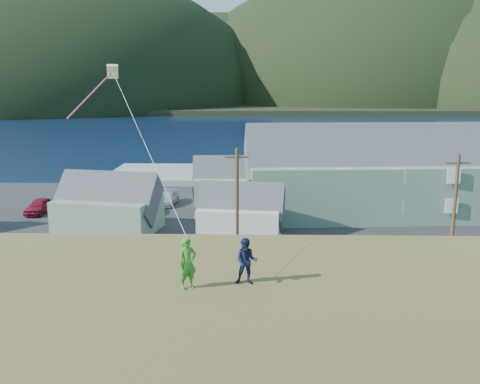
% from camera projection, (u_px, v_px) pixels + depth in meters
% --- Properties ---
extents(ground, '(900.00, 900.00, 0.00)m').
position_uv_depth(ground, '(241.00, 285.00, 35.95)').
color(ground, '#0A1638').
rests_on(ground, ground).
extents(grass_strip, '(110.00, 8.00, 0.10)m').
position_uv_depth(grass_strip, '(240.00, 296.00, 33.98)').
color(grass_strip, '#4C3D19').
rests_on(grass_strip, ground).
extents(waterfront_lot, '(72.00, 36.00, 0.12)m').
position_uv_depth(waterfront_lot, '(245.00, 219.00, 52.57)').
color(waterfront_lot, '#28282B').
rests_on(waterfront_lot, ground).
extents(wharf, '(26.00, 14.00, 0.90)m').
position_uv_depth(wharf, '(204.00, 175.00, 75.12)').
color(wharf, gray).
rests_on(wharf, ground).
extents(far_shore, '(900.00, 320.00, 2.00)m').
position_uv_depth(far_shore, '(251.00, 99.00, 358.58)').
color(far_shore, black).
rests_on(far_shore, ground).
extents(far_hills, '(760.00, 265.00, 143.00)m').
position_uv_depth(far_hills, '(313.00, 100.00, 308.06)').
color(far_hills, black).
rests_on(far_hills, ground).
extents(lodge, '(32.58, 11.29, 11.26)m').
position_uv_depth(lodge, '(406.00, 174.00, 53.29)').
color(lodge, slate).
rests_on(lodge, waterfront_lot).
extents(shed_palegreen_near, '(9.93, 7.21, 6.56)m').
position_uv_depth(shed_palegreen_near, '(108.00, 205.00, 47.87)').
color(shed_palegreen_near, gray).
rests_on(shed_palegreen_near, waterfront_lot).
extents(shed_white, '(7.93, 5.78, 5.86)m').
position_uv_depth(shed_white, '(241.00, 213.00, 46.03)').
color(shed_white, silver).
rests_on(shed_white, waterfront_lot).
extents(shed_palegreen_far, '(9.64, 5.76, 6.32)m').
position_uv_depth(shed_palegreen_far, '(235.00, 181.00, 59.55)').
color(shed_palegreen_far, gray).
rests_on(shed_palegreen_far, waterfront_lot).
extents(utility_poles, '(34.95, 0.24, 9.74)m').
position_uv_depth(utility_poles, '(200.00, 212.00, 36.52)').
color(utility_poles, '#47331E').
rests_on(utility_poles, waterfront_lot).
extents(parked_cars, '(24.10, 11.32, 1.51)m').
position_uv_depth(parked_cars, '(148.00, 203.00, 56.17)').
color(parked_cars, '#BEBEBE').
rests_on(parked_cars, waterfront_lot).
extents(kite_flyer_green, '(0.70, 0.64, 1.61)m').
position_uv_depth(kite_flyer_green, '(188.00, 263.00, 16.35)').
color(kite_flyer_green, '#2E8A25').
rests_on(kite_flyer_green, hillside).
extents(kite_flyer_navy, '(0.76, 0.61, 1.49)m').
position_uv_depth(kite_flyer_navy, '(246.00, 261.00, 16.71)').
color(kite_flyer_navy, '#161D3E').
rests_on(kite_flyer_navy, hillside).
extents(kite_rig, '(2.61, 3.99, 9.81)m').
position_uv_depth(kite_rig, '(110.00, 77.00, 22.25)').
color(kite_rig, '#F4EEBA').
rests_on(kite_rig, ground).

